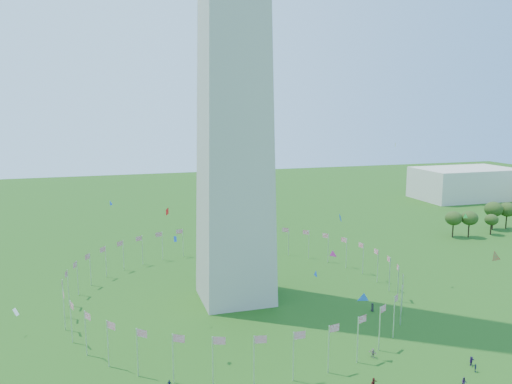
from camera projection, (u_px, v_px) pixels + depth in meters
flag_ring at (235, 281)px, 123.84m from camera, size 80.24×80.24×9.00m
gov_building_east_a at (465, 183)px, 260.66m from camera, size 50.00×30.00×16.00m
kites_aloft at (356, 254)px, 104.19m from camera, size 115.59×72.73×34.90m
tree_line_east at (504, 219)px, 190.69m from camera, size 53.46×15.84×10.82m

